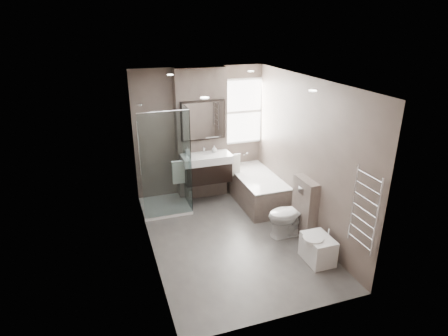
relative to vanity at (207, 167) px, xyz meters
name	(u,v)px	position (x,y,z in m)	size (l,w,h in m)	color
room	(232,166)	(0.00, -1.43, 0.56)	(2.70, 3.90, 2.70)	#4E4A47
vanity_pier	(201,135)	(0.00, 0.35, 0.56)	(1.00, 0.25, 2.60)	#62554D
vanity	(207,167)	(0.00, 0.00, 0.00)	(0.95, 0.47, 0.66)	black
mirror_cabinet	(203,120)	(0.00, 0.19, 0.89)	(0.86, 0.08, 0.76)	black
towel_left	(179,172)	(-0.56, -0.02, -0.02)	(0.24, 0.06, 0.44)	silver
towel_right	(234,165)	(0.56, -0.02, -0.02)	(0.24, 0.06, 0.44)	silver
shower_enclosure	(170,186)	(-0.75, -0.08, -0.25)	(0.90, 0.90, 2.00)	white
bathtub	(256,188)	(0.92, -0.33, -0.43)	(0.75, 1.60, 0.57)	#62554D
window	(242,112)	(0.90, 0.45, 0.93)	(0.98, 0.06, 1.33)	white
toilet	(290,214)	(0.97, -1.63, -0.36)	(0.43, 0.75, 0.77)	white
cistern_box	(305,207)	(1.21, -1.68, -0.24)	(0.19, 0.55, 1.00)	#62554D
bidet	(318,248)	(1.01, -2.44, -0.53)	(0.44, 0.51, 0.53)	white
towel_radiator	(365,210)	(1.25, -3.03, 0.38)	(0.03, 0.49, 1.10)	silver
soap_bottle_a	(188,151)	(-0.35, 0.07, 0.35)	(0.08, 0.08, 0.18)	white
soap_bottle_b	(214,149)	(0.19, 0.10, 0.33)	(0.10, 0.10, 0.13)	white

